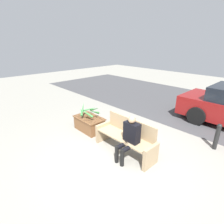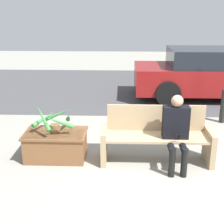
{
  "view_description": "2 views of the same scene",
  "coord_description": "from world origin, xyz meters",
  "px_view_note": "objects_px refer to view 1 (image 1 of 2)",
  "views": [
    {
      "loc": [
        2.86,
        -2.85,
        2.92
      ],
      "look_at": [
        -0.75,
        0.57,
        0.93
      ],
      "focal_mm": 28.0,
      "sensor_mm": 36.0,
      "label": 1
    },
    {
      "loc": [
        -0.56,
        -4.58,
        2.53
      ],
      "look_at": [
        -0.76,
        0.55,
        0.82
      ],
      "focal_mm": 50.0,
      "sensor_mm": 36.0,
      "label": 2
    }
  ],
  "objects_px": {
    "bollard_post": "(217,136)",
    "planter_box": "(89,123)",
    "bench": "(126,137)",
    "potted_plant": "(89,111)",
    "person_seated": "(129,136)"
  },
  "relations": [
    {
      "from": "bollard_post",
      "to": "planter_box",
      "type": "bearing_deg",
      "value": -150.6
    },
    {
      "from": "bench",
      "to": "potted_plant",
      "type": "relative_size",
      "value": 2.49
    },
    {
      "from": "person_seated",
      "to": "potted_plant",
      "type": "xyz_separation_m",
      "value": [
        -2.04,
        0.23,
        0.04
      ]
    },
    {
      "from": "planter_box",
      "to": "potted_plant",
      "type": "relative_size",
      "value": 1.42
    },
    {
      "from": "bench",
      "to": "bollard_post",
      "type": "bearing_deg",
      "value": 48.79
    },
    {
      "from": "person_seated",
      "to": "bollard_post",
      "type": "distance_m",
      "value": 2.62
    },
    {
      "from": "bollard_post",
      "to": "potted_plant",
      "type": "bearing_deg",
      "value": -150.8
    },
    {
      "from": "person_seated",
      "to": "bollard_post",
      "type": "xyz_separation_m",
      "value": [
        1.44,
        2.18,
        -0.25
      ]
    },
    {
      "from": "potted_plant",
      "to": "bench",
      "type": "bearing_deg",
      "value": -0.98
    },
    {
      "from": "person_seated",
      "to": "bollard_post",
      "type": "bearing_deg",
      "value": 56.55
    },
    {
      "from": "bench",
      "to": "potted_plant",
      "type": "height_order",
      "value": "potted_plant"
    },
    {
      "from": "potted_plant",
      "to": "bollard_post",
      "type": "distance_m",
      "value": 4.0
    },
    {
      "from": "person_seated",
      "to": "planter_box",
      "type": "xyz_separation_m",
      "value": [
        -2.04,
        0.21,
        -0.41
      ]
    },
    {
      "from": "bench",
      "to": "bollard_post",
      "type": "xyz_separation_m",
      "value": [
        1.73,
        1.98,
        -0.02
      ]
    },
    {
      "from": "bench",
      "to": "person_seated",
      "type": "xyz_separation_m",
      "value": [
        0.29,
        -0.2,
        0.23
      ]
    }
  ]
}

